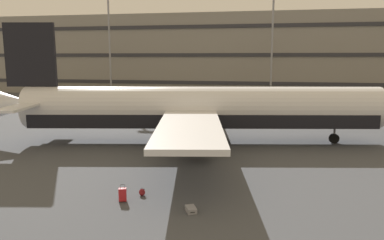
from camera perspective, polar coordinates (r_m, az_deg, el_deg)
The scene contains 8 objects.
ground_plane at distance 35.55m, azimuth 11.51°, elevation -3.33°, with size 600.00×600.00×0.00m, color #424449.
terminal_structure at distance 85.44m, azimuth 11.26°, elevation 9.78°, with size 129.36×21.64×16.73m.
airliner at distance 33.88m, azimuth 0.88°, elevation 1.67°, with size 38.28×31.07×10.90m.
light_mast_far_left at distance 76.38m, azimuth -12.71°, elevation 14.68°, with size 1.80×0.50×26.31m.
light_mast_left at distance 70.21m, azimuth 12.30°, elevation 13.25°, with size 1.80×0.50×21.75m.
suitcase_orange at distance 21.07m, azimuth -10.64°, elevation -11.23°, with size 0.48×0.38×0.96m.
suitcase_scuffed at distance 19.56m, azimuth -0.16°, elevation -13.60°, with size 0.74×0.88×0.26m.
backpack_large at distance 21.79m, azimuth -7.71°, elevation -11.01°, with size 0.38×0.31×0.47m.
Camera 1 is at (-0.70, -34.66, 7.84)m, focal length 34.62 mm.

